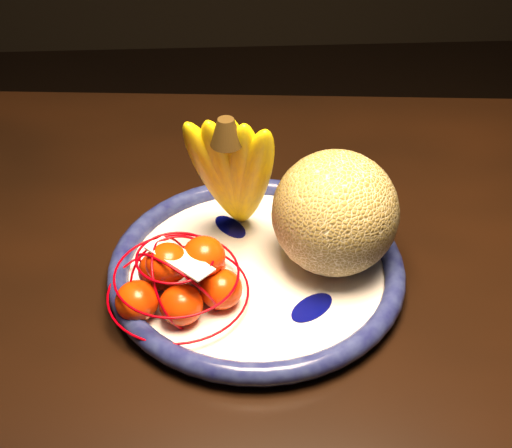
{
  "coord_description": "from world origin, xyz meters",
  "views": [
    {
      "loc": [
        0.2,
        -0.57,
        1.26
      ],
      "look_at": [
        0.23,
        0.04,
        0.79
      ],
      "focal_mm": 50.0,
      "sensor_mm": 36.0,
      "label": 1
    }
  ],
  "objects_px": {
    "dining_table": "(105,317)",
    "mandarin_bag": "(181,279)",
    "cantaloupe": "(335,213)",
    "banana_bunch": "(235,169)",
    "fruit_bowl": "(256,269)"
  },
  "relations": [
    {
      "from": "cantaloupe",
      "to": "banana_bunch",
      "type": "xyz_separation_m",
      "value": [
        -0.11,
        0.05,
        0.03
      ]
    },
    {
      "from": "fruit_bowl",
      "to": "banana_bunch",
      "type": "relative_size",
      "value": 1.7
    },
    {
      "from": "dining_table",
      "to": "cantaloupe",
      "type": "distance_m",
      "value": 0.31
    },
    {
      "from": "mandarin_bag",
      "to": "fruit_bowl",
      "type": "bearing_deg",
      "value": 28.25
    },
    {
      "from": "banana_bunch",
      "to": "mandarin_bag",
      "type": "relative_size",
      "value": 1.28
    },
    {
      "from": "dining_table",
      "to": "fruit_bowl",
      "type": "xyz_separation_m",
      "value": [
        0.18,
        -0.02,
        0.09
      ]
    },
    {
      "from": "fruit_bowl",
      "to": "banana_bunch",
      "type": "xyz_separation_m",
      "value": [
        -0.02,
        0.06,
        0.1
      ]
    },
    {
      "from": "mandarin_bag",
      "to": "banana_bunch",
      "type": "bearing_deg",
      "value": 59.14
    },
    {
      "from": "banana_bunch",
      "to": "mandarin_bag",
      "type": "xyz_separation_m",
      "value": [
        -0.06,
        -0.1,
        -0.07
      ]
    },
    {
      "from": "fruit_bowl",
      "to": "banana_bunch",
      "type": "height_order",
      "value": "banana_bunch"
    },
    {
      "from": "dining_table",
      "to": "banana_bunch",
      "type": "bearing_deg",
      "value": 16.65
    },
    {
      "from": "dining_table",
      "to": "mandarin_bag",
      "type": "relative_size",
      "value": 9.79
    },
    {
      "from": "fruit_bowl",
      "to": "mandarin_bag",
      "type": "bearing_deg",
      "value": -151.75
    },
    {
      "from": "cantaloupe",
      "to": "mandarin_bag",
      "type": "distance_m",
      "value": 0.18
    },
    {
      "from": "cantaloupe",
      "to": "mandarin_bag",
      "type": "height_order",
      "value": "cantaloupe"
    }
  ]
}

